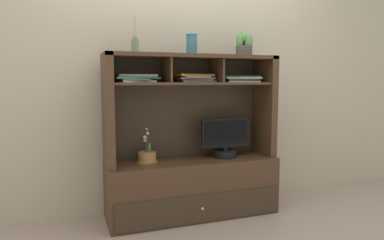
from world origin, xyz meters
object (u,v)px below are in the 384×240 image
magazine_stack_left (240,79)px  potted_orchid (147,157)px  ceramic_vase (192,44)px  diffuser_bottle (135,46)px  media_console (192,168)px  magazine_stack_right (195,78)px  potted_succulent (244,46)px  tv_monitor (225,141)px  magazine_stack_centre (136,78)px

magazine_stack_left → potted_orchid: bearing=179.8°
magazine_stack_left → ceramic_vase: size_ratio=2.06×
potted_orchid → diffuser_bottle: size_ratio=0.95×
media_console → magazine_stack_right: bearing=-6.9°
diffuser_bottle → ceramic_vase: (0.47, -0.00, 0.02)m
potted_orchid → ceramic_vase: 1.00m
magazine_stack_right → potted_succulent: bearing=-3.9°
tv_monitor → potted_succulent: potted_succulent is taller
potted_orchid → magazine_stack_centre: 0.64m
potted_orchid → magazine_stack_right: size_ratio=0.85×
magazine_stack_right → potted_orchid: bearing=178.0°
potted_orchid → magazine_stack_left: magazine_stack_left is taller
tv_monitor → ceramic_vase: (-0.30, 0.04, 0.82)m
magazine_stack_centre → diffuser_bottle: 0.25m
magazine_stack_centre → diffuser_bottle: size_ratio=1.25×
potted_succulent → ceramic_vase: size_ratio=1.27×
media_console → potted_orchid: size_ratio=5.10×
potted_orchid → diffuser_bottle: 0.90m
magazine_stack_centre → diffuser_bottle: diffuser_bottle is taller
magazine_stack_right → magazine_stack_centre: bearing=179.7°
potted_succulent → magazine_stack_right: bearing=176.1°
potted_orchid → potted_succulent: bearing=-3.0°
potted_orchid → magazine_stack_centre: bearing=-172.0°
magazine_stack_left → diffuser_bottle: size_ratio=1.18×
potted_orchid → diffuser_bottle: (-0.09, -0.01, 0.89)m
diffuser_bottle → ceramic_vase: 0.47m
diffuser_bottle → potted_succulent: diffuser_bottle is taller
magazine_stack_centre → diffuser_bottle: (-0.00, 0.01, 0.25)m
magazine_stack_right → ceramic_vase: size_ratio=1.96×
diffuser_bottle → potted_orchid: bearing=4.4°
tv_monitor → magazine_stack_centre: 0.94m
ceramic_vase → tv_monitor: bearing=-7.4°
potted_succulent → media_console: bearing=175.9°
media_console → magazine_stack_centre: bearing=-179.9°
potted_orchid → potted_succulent: 1.25m
potted_orchid → ceramic_vase: ceramic_vase is taller
magazine_stack_left → potted_succulent: bearing=-75.3°
potted_succulent → potted_orchid: bearing=177.0°
media_console → potted_succulent: (0.47, -0.03, 1.04)m
magazine_stack_centre → ceramic_vase: 0.55m
ceramic_vase → potted_orchid: bearing=178.3°
tv_monitor → potted_succulent: (0.17, 0.01, 0.82)m
tv_monitor → potted_orchid: bearing=175.8°
media_console → magazine_stack_right: size_ratio=4.32×
potted_orchid → ceramic_vase: size_ratio=1.66×
magazine_stack_left → diffuser_bottle: (-0.93, -0.00, 0.26)m
magazine_stack_left → diffuser_bottle: 0.96m
media_console → diffuser_bottle: (-0.47, 0.00, 1.02)m
magazine_stack_right → diffuser_bottle: bearing=179.1°
tv_monitor → ceramic_vase: ceramic_vase is taller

